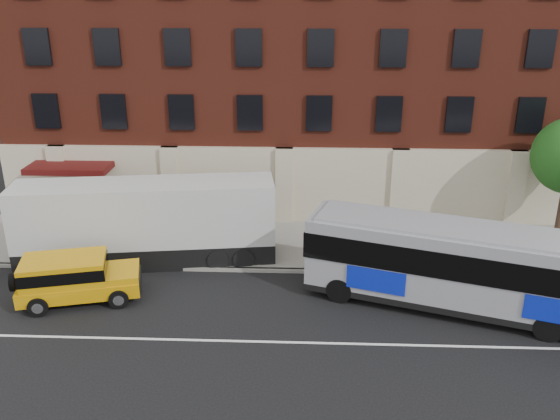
{
  "coord_description": "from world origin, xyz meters",
  "views": [
    {
      "loc": [
        0.98,
        -17.28,
        12.0
      ],
      "look_at": [
        0.04,
        5.5,
        3.17
      ],
      "focal_mm": 37.34,
      "sensor_mm": 36.0,
      "label": 1
    }
  ],
  "objects_px": {
    "sign_pole": "(90,238)",
    "city_bus": "(470,266)",
    "shipping_container": "(146,224)",
    "yellow_suv": "(73,276)"
  },
  "relations": [
    {
      "from": "sign_pole",
      "to": "yellow_suv",
      "type": "xyz_separation_m",
      "value": [
        0.33,
        -3.0,
        -0.36
      ]
    },
    {
      "from": "sign_pole",
      "to": "yellow_suv",
      "type": "distance_m",
      "value": 3.04
    },
    {
      "from": "city_bus",
      "to": "shipping_container",
      "type": "xyz_separation_m",
      "value": [
        -13.55,
        3.72,
        -0.01
      ]
    },
    {
      "from": "sign_pole",
      "to": "shipping_container",
      "type": "height_order",
      "value": "shipping_container"
    },
    {
      "from": "sign_pole",
      "to": "city_bus",
      "type": "bearing_deg",
      "value": -10.85
    },
    {
      "from": "yellow_suv",
      "to": "shipping_container",
      "type": "distance_m",
      "value": 4.29
    },
    {
      "from": "sign_pole",
      "to": "city_bus",
      "type": "height_order",
      "value": "city_bus"
    },
    {
      "from": "city_bus",
      "to": "shipping_container",
      "type": "bearing_deg",
      "value": 164.66
    },
    {
      "from": "city_bus",
      "to": "shipping_container",
      "type": "height_order",
      "value": "shipping_container"
    },
    {
      "from": "sign_pole",
      "to": "shipping_container",
      "type": "relative_size",
      "value": 0.21
    }
  ]
}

